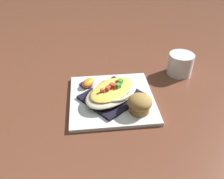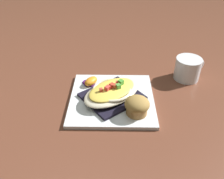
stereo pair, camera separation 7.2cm
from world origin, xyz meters
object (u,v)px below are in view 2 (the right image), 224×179
(muffin, at_px, (137,106))
(orange_garnish, at_px, (91,82))
(square_plate, at_px, (112,99))
(gratin_dish, at_px, (112,91))
(coffee_mug, at_px, (188,69))

(muffin, xyz_separation_m, orange_garnish, (-0.16, 0.12, -0.02))
(muffin, height_order, orange_garnish, muffin)
(square_plate, bearing_deg, muffin, -35.97)
(gratin_dish, relative_size, coffee_mug, 2.10)
(square_plate, relative_size, coffee_mug, 2.42)
(square_plate, bearing_deg, gratin_dish, 14.22)
(gratin_dish, relative_size, muffin, 3.14)
(gratin_dish, bearing_deg, coffee_mug, 35.82)
(square_plate, relative_size, muffin, 3.63)
(muffin, xyz_separation_m, coffee_mug, (0.16, 0.23, -0.00))
(orange_garnish, xyz_separation_m, coffee_mug, (0.32, 0.11, 0.01))
(orange_garnish, height_order, coffee_mug, coffee_mug)
(square_plate, height_order, muffin, muffin)
(gratin_dish, distance_m, orange_garnish, 0.10)
(muffin, bearing_deg, gratin_dish, 143.98)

